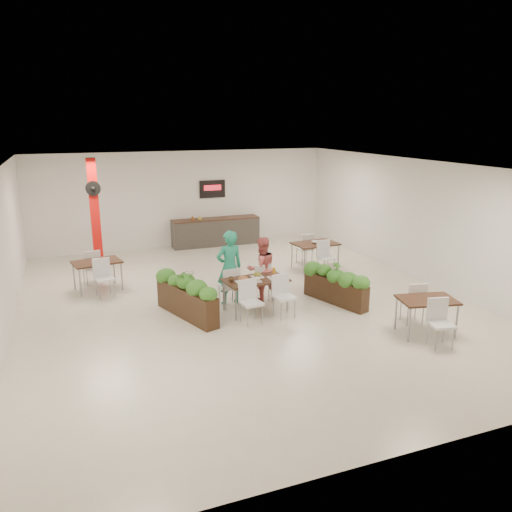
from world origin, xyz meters
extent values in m
plane|color=beige|center=(0.00, 0.00, 0.00)|extent=(12.00, 12.00, 0.00)
cube|color=white|center=(0.00, 6.00, 1.60)|extent=(10.00, 0.10, 3.20)
cube|color=white|center=(0.00, -6.00, 1.60)|extent=(10.00, 0.10, 3.20)
cube|color=white|center=(-5.00, 0.00, 1.60)|extent=(0.10, 12.00, 3.20)
cube|color=white|center=(5.00, 0.00, 1.60)|extent=(0.10, 12.00, 3.20)
cube|color=white|center=(0.00, 0.00, 3.20)|extent=(10.00, 12.00, 0.04)
cube|color=red|center=(-3.00, 3.80, 1.60)|extent=(0.25, 0.25, 3.20)
cylinder|color=black|center=(-3.00, 3.62, 2.40)|extent=(0.40, 0.06, 0.40)
sphere|color=black|center=(-3.00, 3.58, 2.40)|extent=(0.12, 0.12, 0.12)
cube|color=#33302D|center=(1.00, 5.65, 0.45)|extent=(3.00, 0.60, 0.90)
cube|color=black|center=(1.00, 5.65, 0.92)|extent=(3.00, 0.62, 0.04)
cube|color=black|center=(1.00, 5.96, 1.90)|extent=(0.90, 0.04, 0.60)
cube|color=red|center=(1.00, 5.93, 1.95)|extent=(0.60, 0.02, 0.18)
imported|color=#944718|center=(0.20, 5.65, 1.04)|extent=(0.09, 0.09, 0.19)
imported|color=gold|center=(0.45, 5.65, 1.02)|extent=(0.13, 0.13, 0.17)
cube|color=black|center=(0.08, -0.59, 0.73)|extent=(1.47, 0.93, 0.04)
cylinder|color=gray|center=(-0.52, -0.99, 0.35)|extent=(0.04, 0.04, 0.71)
cylinder|color=gray|center=(0.75, -0.87, 0.35)|extent=(0.04, 0.04, 0.71)
cylinder|color=gray|center=(-0.59, -0.32, 0.35)|extent=(0.04, 0.04, 0.71)
cylinder|color=gray|center=(0.69, -0.19, 0.35)|extent=(0.04, 0.04, 0.71)
cube|color=white|center=(-0.37, -0.04, 0.45)|extent=(0.46, 0.46, 0.05)
cube|color=white|center=(-0.35, -0.22, 0.70)|extent=(0.42, 0.08, 0.45)
cylinder|color=gray|center=(-0.22, 0.15, 0.21)|extent=(0.02, 0.02, 0.43)
cylinder|color=gray|center=(-0.56, 0.12, 0.21)|extent=(0.02, 0.02, 0.43)
cylinder|color=gray|center=(-0.19, -0.19, 0.21)|extent=(0.02, 0.02, 0.43)
cylinder|color=gray|center=(-0.52, -0.22, 0.21)|extent=(0.02, 0.02, 0.43)
cube|color=white|center=(0.42, 0.04, 0.45)|extent=(0.46, 0.46, 0.05)
cube|color=white|center=(0.44, -0.15, 0.70)|extent=(0.42, 0.08, 0.45)
cylinder|color=gray|center=(0.58, 0.23, 0.21)|extent=(0.02, 0.02, 0.43)
cylinder|color=gray|center=(0.24, 0.20, 0.21)|extent=(0.02, 0.02, 0.43)
cylinder|color=gray|center=(0.61, -0.11, 0.21)|extent=(0.02, 0.02, 0.43)
cylinder|color=gray|center=(0.27, -0.14, 0.21)|extent=(0.02, 0.02, 0.43)
cube|color=white|center=(-0.25, -1.23, 0.45)|extent=(0.46, 0.46, 0.05)
cube|color=white|center=(-0.27, -1.04, 0.70)|extent=(0.42, 0.08, 0.45)
cylinder|color=gray|center=(-0.41, -1.42, 0.21)|extent=(0.02, 0.02, 0.43)
cylinder|color=gray|center=(-0.07, -1.38, 0.21)|extent=(0.02, 0.02, 0.43)
cylinder|color=gray|center=(-0.44, -1.08, 0.21)|extent=(0.02, 0.02, 0.43)
cylinder|color=gray|center=(-0.10, -1.04, 0.21)|extent=(0.02, 0.02, 0.43)
cube|color=white|center=(0.54, -1.15, 0.45)|extent=(0.46, 0.46, 0.05)
cube|color=white|center=(0.52, -0.96, 0.70)|extent=(0.42, 0.08, 0.45)
cylinder|color=gray|center=(0.39, -1.34, 0.21)|extent=(0.02, 0.02, 0.43)
cylinder|color=gray|center=(0.73, -1.30, 0.21)|extent=(0.02, 0.02, 0.43)
cylinder|color=gray|center=(0.36, -1.00, 0.21)|extent=(0.02, 0.02, 0.43)
cylinder|color=gray|center=(0.69, -0.97, 0.21)|extent=(0.02, 0.02, 0.43)
cube|color=white|center=(-0.25, -0.73, 0.76)|extent=(0.33, 0.33, 0.01)
ellipsoid|color=brown|center=(-0.25, -0.73, 0.83)|extent=(0.22, 0.22, 0.13)
cube|color=white|center=(0.17, -0.46, 0.76)|extent=(0.28, 0.28, 0.01)
ellipsoid|color=orange|center=(0.17, -0.46, 0.82)|extent=(0.18, 0.18, 0.11)
cube|color=white|center=(0.49, -0.67, 0.76)|extent=(0.28, 0.28, 0.01)
ellipsoid|color=#521810|center=(0.49, -0.67, 0.81)|extent=(0.16, 0.16, 0.10)
cube|color=white|center=(0.05, -0.78, 0.76)|extent=(0.20, 0.20, 0.01)
ellipsoid|color=white|center=(0.05, -0.78, 0.80)|extent=(0.12, 0.12, 0.07)
cylinder|color=orange|center=(0.62, -0.39, 0.82)|extent=(0.07, 0.07, 0.15)
imported|color=brown|center=(-0.47, -0.55, 0.80)|extent=(0.12, 0.12, 0.10)
imported|color=#239976|center=(-0.32, 0.06, 0.88)|extent=(0.68, 0.48, 1.76)
imported|color=#E16564|center=(0.48, 0.06, 0.77)|extent=(0.80, 0.65, 1.54)
cube|color=black|center=(-1.45, -0.39, 0.33)|extent=(0.97, 2.00, 0.67)
ellipsoid|color=#1E5B1A|center=(-1.18, -1.20, 0.79)|extent=(0.40, 0.40, 0.32)
ellipsoid|color=#1E5B1A|center=(-1.31, -0.80, 0.79)|extent=(0.40, 0.40, 0.32)
ellipsoid|color=#1E5B1A|center=(-1.45, -0.39, 0.79)|extent=(0.40, 0.40, 0.32)
ellipsoid|color=#1E5B1A|center=(-1.59, 0.01, 0.79)|extent=(0.40, 0.40, 0.32)
ellipsoid|color=#1E5B1A|center=(-1.73, 0.41, 0.79)|extent=(0.40, 0.40, 0.32)
imported|color=#1E5B1A|center=(-1.45, -0.39, 0.88)|extent=(0.39, 0.34, 0.43)
cube|color=black|center=(2.02, -0.79, 0.30)|extent=(0.84, 1.79, 0.60)
ellipsoid|color=#1E5B1A|center=(2.25, -1.50, 0.72)|extent=(0.40, 0.40, 0.32)
ellipsoid|color=#1E5B1A|center=(2.14, -1.14, 0.72)|extent=(0.40, 0.40, 0.32)
ellipsoid|color=#1E5B1A|center=(2.02, -0.79, 0.72)|extent=(0.40, 0.40, 0.32)
ellipsoid|color=#1E5B1A|center=(1.90, -0.44, 0.72)|extent=(0.40, 0.40, 0.32)
ellipsoid|color=#1E5B1A|center=(1.79, -0.08, 0.72)|extent=(0.40, 0.40, 0.32)
imported|color=#1E5B1A|center=(2.02, -0.79, 0.79)|extent=(0.22, 0.22, 0.39)
cube|color=black|center=(-3.14, 2.20, 0.73)|extent=(1.27, 0.97, 0.04)
cylinder|color=gray|center=(-3.58, 1.78, 0.35)|extent=(0.04, 0.04, 0.71)
cylinder|color=gray|center=(-2.57, 1.98, 0.35)|extent=(0.04, 0.04, 0.71)
cylinder|color=gray|center=(-3.70, 2.41, 0.35)|extent=(0.04, 0.04, 0.71)
cylinder|color=gray|center=(-2.70, 2.61, 0.35)|extent=(0.04, 0.04, 0.71)
cube|color=white|center=(-3.25, 2.79, 0.45)|extent=(0.49, 0.49, 0.05)
cube|color=white|center=(-3.22, 2.60, 0.70)|extent=(0.42, 0.12, 0.45)
cylinder|color=gray|center=(-3.12, 2.99, 0.21)|extent=(0.02, 0.02, 0.43)
cylinder|color=gray|center=(-3.45, 2.92, 0.21)|extent=(0.02, 0.02, 0.43)
cylinder|color=gray|center=(-3.05, 2.65, 0.21)|extent=(0.02, 0.02, 0.43)
cylinder|color=gray|center=(-3.39, 2.59, 0.21)|extent=(0.02, 0.02, 0.43)
cube|color=white|center=(-3.02, 1.61, 0.45)|extent=(0.49, 0.49, 0.05)
cube|color=white|center=(-3.06, 1.80, 0.70)|extent=(0.42, 0.12, 0.45)
cylinder|color=gray|center=(-3.15, 1.41, 0.21)|extent=(0.02, 0.02, 0.43)
cylinder|color=gray|center=(-2.82, 1.48, 0.21)|extent=(0.02, 0.02, 0.43)
cylinder|color=gray|center=(-3.22, 1.74, 0.21)|extent=(0.02, 0.02, 0.43)
cylinder|color=gray|center=(-2.89, 1.81, 0.21)|extent=(0.02, 0.02, 0.43)
imported|color=white|center=(-3.14, 2.20, 0.78)|extent=(0.22, 0.22, 0.05)
cube|color=black|center=(2.91, 1.96, 0.73)|extent=(1.32, 0.93, 0.04)
cylinder|color=gray|center=(2.37, 1.55, 0.35)|extent=(0.04, 0.04, 0.71)
cylinder|color=gray|center=(3.50, 1.64, 0.35)|extent=(0.04, 0.04, 0.71)
cylinder|color=gray|center=(2.31, 2.27, 0.35)|extent=(0.04, 0.04, 0.71)
cylinder|color=gray|center=(3.45, 2.36, 0.35)|extent=(0.04, 0.04, 0.71)
cube|color=white|center=(2.86, 2.55, 0.45)|extent=(0.45, 0.45, 0.05)
cube|color=white|center=(2.88, 2.36, 0.70)|extent=(0.42, 0.07, 0.45)
cylinder|color=gray|center=(3.02, 2.74, 0.21)|extent=(0.02, 0.02, 0.43)
cylinder|color=gray|center=(2.68, 2.71, 0.21)|extent=(0.02, 0.02, 0.43)
cylinder|color=gray|center=(3.04, 2.40, 0.21)|extent=(0.02, 0.02, 0.43)
cylinder|color=gray|center=(2.70, 2.37, 0.21)|extent=(0.02, 0.02, 0.43)
cube|color=white|center=(2.95, 1.36, 0.45)|extent=(0.45, 0.45, 0.05)
cube|color=white|center=(2.94, 1.55, 0.70)|extent=(0.42, 0.07, 0.45)
cylinder|color=gray|center=(2.80, 1.18, 0.21)|extent=(0.02, 0.02, 0.43)
cylinder|color=gray|center=(3.14, 1.20, 0.21)|extent=(0.02, 0.02, 0.43)
cylinder|color=gray|center=(2.77, 1.51, 0.21)|extent=(0.02, 0.02, 0.43)
cylinder|color=gray|center=(3.11, 1.54, 0.21)|extent=(0.02, 0.02, 0.43)
imported|color=white|center=(2.91, 1.96, 0.78)|extent=(0.22, 0.22, 0.05)
cube|color=black|center=(2.82, -3.00, 0.73)|extent=(1.24, 0.95, 0.04)
cylinder|color=gray|center=(2.28, -3.20, 0.35)|extent=(0.04, 0.04, 0.71)
cylinder|color=gray|center=(3.24, -3.41, 0.35)|extent=(0.04, 0.04, 0.71)
cylinder|color=gray|center=(2.41, -2.60, 0.35)|extent=(0.04, 0.04, 0.71)
cylinder|color=gray|center=(3.37, -2.81, 0.35)|extent=(0.04, 0.04, 0.71)
cube|color=white|center=(2.95, -2.42, 0.45)|extent=(0.50, 0.50, 0.05)
cube|color=white|center=(2.91, -2.60, 0.70)|extent=(0.42, 0.13, 0.45)
cylinder|color=gray|center=(3.15, -2.29, 0.21)|extent=(0.02, 0.02, 0.43)
cylinder|color=gray|center=(2.82, -2.21, 0.21)|extent=(0.02, 0.02, 0.43)
cylinder|color=gray|center=(3.08, -2.62, 0.21)|extent=(0.02, 0.02, 0.43)
cylinder|color=gray|center=(2.75, -2.55, 0.21)|extent=(0.02, 0.02, 0.43)
cube|color=white|center=(2.70, -3.59, 0.45)|extent=(0.50, 0.50, 0.05)
cube|color=white|center=(2.74, -3.40, 0.70)|extent=(0.42, 0.13, 0.45)
cylinder|color=gray|center=(2.49, -3.72, 0.21)|extent=(0.02, 0.02, 0.43)
cylinder|color=gray|center=(2.83, -3.79, 0.21)|extent=(0.02, 0.02, 0.43)
cylinder|color=gray|center=(2.56, -3.39, 0.21)|extent=(0.02, 0.02, 0.43)
cylinder|color=gray|center=(2.90, -3.46, 0.21)|extent=(0.02, 0.02, 0.43)
camera|label=1|loc=(-3.69, -10.50, 4.18)|focal=35.00mm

